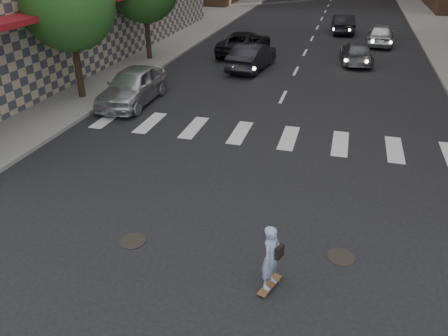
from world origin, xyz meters
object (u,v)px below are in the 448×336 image
object	(u,v)px
silver_sedan	(133,86)
traffic_car_b	(357,53)
skateboarder	(271,257)
traffic_car_d	(381,34)
traffic_car_c	(245,43)
traffic_car_a	(252,56)
traffic_car_e	(343,24)

from	to	relation	value
silver_sedan	traffic_car_b	bearing A→B (deg)	45.68
skateboarder	traffic_car_d	xyz separation A→B (m)	(3.29, 27.53, -0.09)
traffic_car_c	traffic_car_d	size ratio (longest dim) A/B	1.20
silver_sedan	skateboarder	bearing A→B (deg)	-52.32
traffic_car_a	traffic_car_d	world-z (taller)	traffic_car_a
traffic_car_b	traffic_car_a	bearing A→B (deg)	22.96
traffic_car_c	traffic_car_e	world-z (taller)	traffic_car_c
traffic_car_c	traffic_car_e	size ratio (longest dim) A/B	1.19
skateboarder	traffic_car_d	bearing A→B (deg)	101.79
traffic_car_a	traffic_car_d	distance (m)	12.08
traffic_car_d	traffic_car_e	bearing A→B (deg)	-50.53
skateboarder	traffic_car_e	bearing A→B (deg)	107.84
skateboarder	silver_sedan	distance (m)	13.72
traffic_car_b	traffic_car_c	world-z (taller)	traffic_car_c
silver_sedan	traffic_car_e	bearing A→B (deg)	65.66
traffic_car_a	traffic_car_b	world-z (taller)	traffic_car_a
traffic_car_c	skateboarder	bearing A→B (deg)	109.74
traffic_car_c	traffic_car_d	bearing A→B (deg)	-142.77
skateboarder	traffic_car_b	world-z (taller)	skateboarder
traffic_car_e	traffic_car_b	bearing A→B (deg)	90.66
silver_sedan	traffic_car_e	xyz separation A→B (m)	(8.99, 20.82, -0.08)
silver_sedan	traffic_car_d	distance (m)	20.58
skateboarder	traffic_car_e	world-z (taller)	skateboarder
skateboarder	traffic_car_c	bearing A→B (deg)	123.29
skateboarder	traffic_car_b	distance (m)	21.59
traffic_car_c	traffic_car_e	distance (m)	11.46
traffic_car_b	traffic_car_e	distance (m)	10.07
traffic_car_a	traffic_car_c	distance (m)	3.86
traffic_car_a	silver_sedan	bearing A→B (deg)	68.02
traffic_car_a	traffic_car_b	size ratio (longest dim) A/B	1.06
traffic_car_c	traffic_car_d	world-z (taller)	traffic_car_d
traffic_car_d	skateboarder	bearing A→B (deg)	86.99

